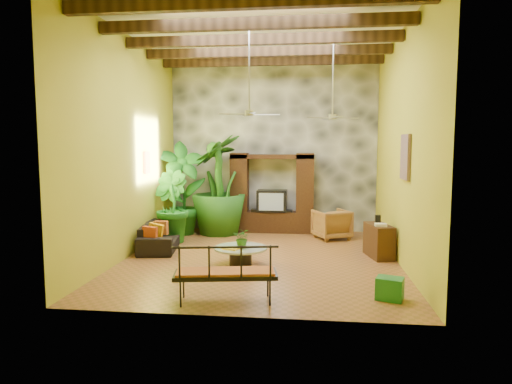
# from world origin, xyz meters

# --- Properties ---
(ground) EXTENTS (7.00, 7.00, 0.00)m
(ground) POSITION_xyz_m (0.00, 0.00, 0.00)
(ground) COLOR brown
(ground) RESTS_ON ground
(ceiling) EXTENTS (6.00, 7.00, 0.02)m
(ceiling) POSITION_xyz_m (0.00, 0.00, 5.00)
(ceiling) COLOR silver
(ceiling) RESTS_ON back_wall
(back_wall) EXTENTS (6.00, 0.02, 5.00)m
(back_wall) POSITION_xyz_m (0.00, 3.50, 2.50)
(back_wall) COLOR #ABAA26
(back_wall) RESTS_ON ground
(left_wall) EXTENTS (0.02, 7.00, 5.00)m
(left_wall) POSITION_xyz_m (-3.00, 0.00, 2.50)
(left_wall) COLOR #ABAA26
(left_wall) RESTS_ON ground
(right_wall) EXTENTS (0.02, 7.00, 5.00)m
(right_wall) POSITION_xyz_m (3.00, 0.00, 2.50)
(right_wall) COLOR #ABAA26
(right_wall) RESTS_ON ground
(stone_accent_wall) EXTENTS (5.98, 0.10, 4.98)m
(stone_accent_wall) POSITION_xyz_m (0.00, 3.44, 2.50)
(stone_accent_wall) COLOR #393C40
(stone_accent_wall) RESTS_ON ground
(ceiling_beams) EXTENTS (5.95, 5.36, 0.22)m
(ceiling_beams) POSITION_xyz_m (0.00, 0.00, 4.78)
(ceiling_beams) COLOR #362211
(ceiling_beams) RESTS_ON ceiling
(entertainment_center) EXTENTS (2.40, 0.55, 2.30)m
(entertainment_center) POSITION_xyz_m (0.00, 3.14, 0.97)
(entertainment_center) COLOR black
(entertainment_center) RESTS_ON ground
(ceiling_fan_front) EXTENTS (1.28, 1.28, 1.86)m
(ceiling_fan_front) POSITION_xyz_m (-0.20, -0.40, 3.40)
(ceiling_fan_front) COLOR #A2A2A6
(ceiling_fan_front) RESTS_ON ceiling
(ceiling_fan_back) EXTENTS (1.28, 1.28, 1.86)m
(ceiling_fan_back) POSITION_xyz_m (1.60, 1.20, 3.40)
(ceiling_fan_back) COLOR #A2A2A6
(ceiling_fan_back) RESTS_ON ceiling
(wall_art_mask) EXTENTS (0.06, 0.32, 0.55)m
(wall_art_mask) POSITION_xyz_m (-2.96, 1.00, 2.10)
(wall_art_mask) COLOR #C48A17
(wall_art_mask) RESTS_ON left_wall
(wall_art_painting) EXTENTS (0.06, 0.70, 0.90)m
(wall_art_painting) POSITION_xyz_m (2.96, -0.60, 2.30)
(wall_art_painting) COLOR navy
(wall_art_painting) RESTS_ON right_wall
(sofa) EXTENTS (1.13, 2.22, 0.62)m
(sofa) POSITION_xyz_m (-2.55, 0.78, 0.31)
(sofa) COLOR black
(sofa) RESTS_ON ground
(wicker_armchair) EXTENTS (1.14, 1.15, 0.80)m
(wicker_armchair) POSITION_xyz_m (1.68, 2.35, 0.40)
(wicker_armchair) COLOR olive
(wicker_armchair) RESTS_ON ground
(tall_plant_a) EXTENTS (1.67, 1.48, 2.65)m
(tall_plant_a) POSITION_xyz_m (-2.48, 2.46, 1.33)
(tall_plant_a) COLOR #19621B
(tall_plant_a) RESTS_ON ground
(tall_plant_b) EXTENTS (1.33, 1.32, 1.89)m
(tall_plant_b) POSITION_xyz_m (-2.52, 1.46, 0.94)
(tall_plant_b) COLOR #1B691F
(tall_plant_b) RESTS_ON ground
(tall_plant_c) EXTENTS (1.84, 1.84, 2.81)m
(tall_plant_c) POSITION_xyz_m (-1.47, 2.69, 1.41)
(tall_plant_c) COLOR #205817
(tall_plant_c) RESTS_ON ground
(coffee_table) EXTENTS (1.11, 1.11, 0.40)m
(coffee_table) POSITION_xyz_m (-0.35, -0.67, 0.26)
(coffee_table) COLOR black
(coffee_table) RESTS_ON ground
(centerpiece_plant) EXTENTS (0.40, 0.35, 0.41)m
(centerpiece_plant) POSITION_xyz_m (-0.31, -0.70, 0.60)
(centerpiece_plant) COLOR #265C18
(centerpiece_plant) RESTS_ON coffee_table
(yellow_tray) EXTENTS (0.36, 0.31, 0.03)m
(yellow_tray) POSITION_xyz_m (-0.52, -0.88, 0.42)
(yellow_tray) COLOR gold
(yellow_tray) RESTS_ON coffee_table
(iron_bench) EXTENTS (1.73, 0.87, 0.57)m
(iron_bench) POSITION_xyz_m (-0.27, -2.95, 0.53)
(iron_bench) COLOR black
(iron_bench) RESTS_ON ground
(side_console) EXTENTS (0.61, 1.00, 0.75)m
(side_console) POSITION_xyz_m (2.65, 0.43, 0.37)
(side_console) COLOR #331710
(side_console) RESTS_ON ground
(green_bin) EXTENTS (0.50, 0.44, 0.37)m
(green_bin) POSITION_xyz_m (2.40, -2.47, 0.19)
(green_bin) COLOR #1F7632
(green_bin) RESTS_ON ground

